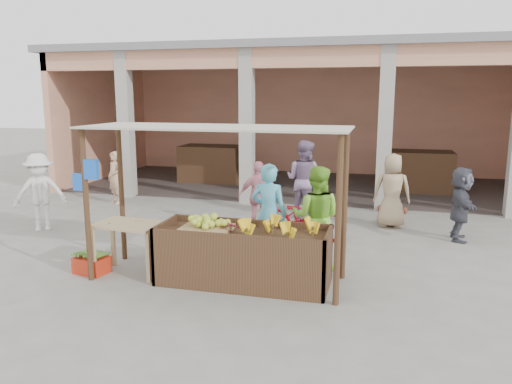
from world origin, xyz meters
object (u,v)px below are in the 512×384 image
(fruit_stall, at_px, (243,258))
(red_crate, at_px, (92,265))
(vendor_blue, at_px, (269,210))
(motorcycle, at_px, (304,216))
(side_table, at_px, (129,232))
(vendor_green, at_px, (316,214))

(fruit_stall, height_order, red_crate, fruit_stall)
(vendor_blue, relative_size, motorcycle, 1.02)
(fruit_stall, distance_m, vendor_blue, 1.18)
(fruit_stall, xyz_separation_m, side_table, (-1.88, -0.06, 0.30))
(red_crate, height_order, motorcycle, motorcycle)
(fruit_stall, xyz_separation_m, vendor_green, (0.96, 1.03, 0.50))
(fruit_stall, xyz_separation_m, red_crate, (-2.51, -0.18, -0.27))
(fruit_stall, bearing_deg, motorcycle, 78.70)
(fruit_stall, bearing_deg, vendor_blue, 81.58)
(vendor_green, relative_size, motorcycle, 1.00)
(side_table, relative_size, red_crate, 2.14)
(side_table, height_order, motorcycle, motorcycle)
(red_crate, relative_size, vendor_green, 0.29)
(vendor_blue, bearing_deg, motorcycle, -95.64)
(motorcycle, bearing_deg, vendor_blue, 172.19)
(side_table, bearing_deg, red_crate, -163.84)
(motorcycle, bearing_deg, fruit_stall, 174.10)
(vendor_green, bearing_deg, red_crate, 21.55)
(red_crate, bearing_deg, side_table, 20.91)
(vendor_blue, distance_m, motorcycle, 1.66)
(side_table, height_order, vendor_blue, vendor_blue)
(side_table, relative_size, vendor_blue, 0.60)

